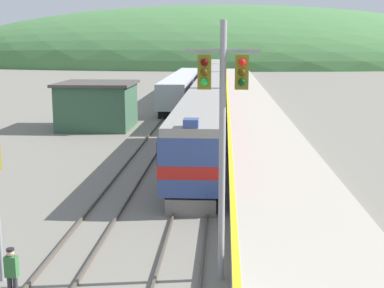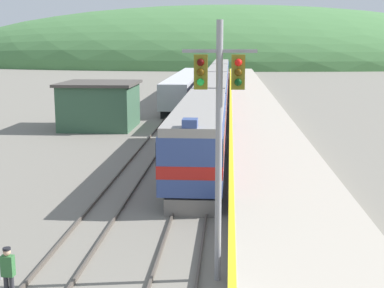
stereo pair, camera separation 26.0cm
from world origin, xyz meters
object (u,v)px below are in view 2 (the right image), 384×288
carriage_second (213,96)px  carriage_third (218,80)px  signal_mast_main (219,114)px  carriage_fourth (221,71)px  siding_train (186,87)px  track_worker (8,271)px  express_train_lead_car (201,132)px

carriage_second → carriage_third: 23.25m
carriage_third → signal_mast_main: signal_mast_main is taller
carriage_second → carriage_fourth: same height
siding_train → signal_mast_main: size_ratio=4.08×
carriage_fourth → siding_train: bearing=-96.7°
carriage_fourth → track_worker: 86.07m
carriage_second → signal_mast_main: signal_mast_main is taller
track_worker → carriage_third: bearing=85.8°
siding_train → carriage_third: bearing=67.8°
carriage_second → carriage_third: size_ratio=1.00×
siding_train → signal_mast_main: bearing=-84.2°
carriage_third → express_train_lead_car: bearing=-90.0°
carriage_second → siding_train: (-3.83, 13.83, -0.34)m
carriage_third → carriage_fourth: (0.00, 23.25, 0.00)m
carriage_fourth → express_train_lead_car: bearing=-90.0°
carriage_second → carriage_fourth: size_ratio=1.00×
carriage_fourth → track_worker: (-4.63, -85.94, -1.17)m
express_train_lead_car → track_worker: size_ratio=11.74×
carriage_second → siding_train: carriage_second is taller
express_train_lead_car → track_worker: bearing=-104.9°
carriage_fourth → siding_train: carriage_fourth is taller
carriage_second → signal_mast_main: (1.35, -37.57, 3.20)m
siding_train → signal_mast_main: signal_mast_main is taller
express_train_lead_car → carriage_third: (0.00, 45.28, -0.01)m
carriage_second → track_worker: size_ratio=13.48×
signal_mast_main → track_worker: bearing=-162.6°
carriage_third → carriage_fourth: bearing=90.0°
express_train_lead_car → carriage_second: bearing=90.0°
track_worker → signal_mast_main: bearing=17.4°
express_train_lead_car → carriage_second: (0.00, 22.03, -0.01)m
carriage_fourth → signal_mast_main: 84.13m
siding_train → carriage_fourth: bearing=83.3°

